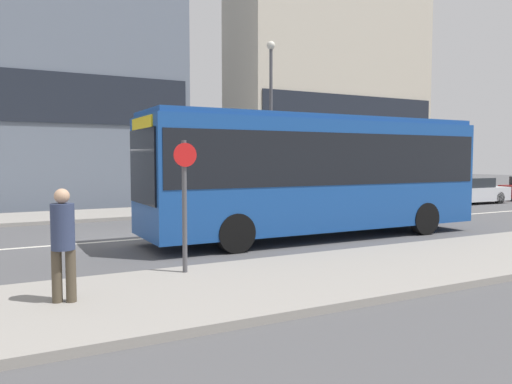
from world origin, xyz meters
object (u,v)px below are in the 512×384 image
object	(u,v)px
bus_stop_sign	(185,195)
street_lamp	(271,107)
parked_car_0	(396,194)
parked_car_1	(469,191)
pedestrian_near_stop	(63,238)
city_bus	(316,169)

from	to	relation	value
bus_stop_sign	street_lamp	world-z (taller)	street_lamp
parked_car_0	parked_car_1	xyz separation A→B (m)	(4.89, 0.02, -0.04)
pedestrian_near_stop	city_bus	bearing A→B (deg)	49.04
pedestrian_near_stop	street_lamp	xyz separation A→B (m)	(9.77, 11.05, 3.38)
parked_car_0	parked_car_1	bearing A→B (deg)	0.28
parked_car_0	bus_stop_sign	xyz separation A→B (m)	(-13.17, -8.37, 0.92)
parked_car_0	parked_car_1	distance (m)	4.89
bus_stop_sign	parked_car_1	bearing A→B (deg)	24.94
bus_stop_sign	street_lamp	distance (m)	12.87
bus_stop_sign	pedestrian_near_stop	bearing A→B (deg)	-155.80
bus_stop_sign	street_lamp	size ratio (longest dim) A/B	0.35
parked_car_1	street_lamp	distance (m)	11.34
parked_car_1	bus_stop_sign	xyz separation A→B (m)	(-18.05, -8.40, 0.96)
parked_car_1	pedestrian_near_stop	bearing A→B (deg)	-155.14
pedestrian_near_stop	bus_stop_sign	distance (m)	2.52
pedestrian_near_stop	street_lamp	world-z (taller)	street_lamp
parked_car_0	parked_car_1	size ratio (longest dim) A/B	1.04
city_bus	pedestrian_near_stop	size ratio (longest dim) A/B	5.96
pedestrian_near_stop	parked_car_1	bearing A→B (deg)	44.90
city_bus	parked_car_1	xyz separation A→B (m)	(13.00, 5.36, -1.35)
city_bus	street_lamp	size ratio (longest dim) A/B	1.41
parked_car_1	bus_stop_sign	world-z (taller)	bus_stop_sign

